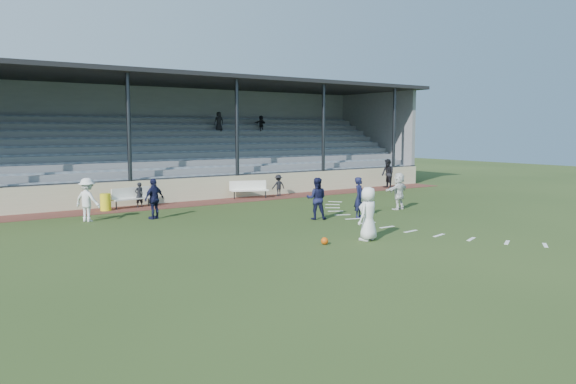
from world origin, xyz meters
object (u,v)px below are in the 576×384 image
object	(u,v)px
player_navy_lead	(359,197)
player_white_lead	(368,214)
bench_left	(132,196)
trash_bin	(106,202)
bench_right	(249,188)
football	(325,241)
official	(388,174)

from	to	relation	value
player_navy_lead	player_white_lead	bearing A→B (deg)	-159.14
player_white_lead	player_navy_lead	bearing A→B (deg)	-147.32
bench_left	trash_bin	xyz separation A→B (m)	(-1.33, -0.30, -0.18)
bench_right	player_navy_lead	world-z (taller)	player_navy_lead
bench_right	trash_bin	bearing A→B (deg)	-157.18
bench_right	football	xyz separation A→B (m)	(-4.31, -11.92, -0.47)
bench_left	player_navy_lead	xyz separation A→B (m)	(6.85, -8.40, 0.27)
trash_bin	football	bearing A→B (deg)	-73.55
bench_left	player_white_lead	distance (m)	12.81
bench_right	bench_left	bearing A→B (deg)	-159.51
bench_right	player_white_lead	bearing A→B (deg)	-81.40
player_white_lead	official	bearing A→B (deg)	-155.61
football	player_white_lead	world-z (taller)	player_white_lead
bench_right	official	size ratio (longest dim) A/B	1.09
player_navy_lead	football	bearing A→B (deg)	-173.24
player_white_lead	player_navy_lead	distance (m)	4.94
official	football	bearing A→B (deg)	-39.55
bench_left	bench_right	world-z (taller)	same
football	official	world-z (taller)	official
bench_right	official	xyz separation A→B (m)	(9.98, -0.43, 0.36)
football	official	bearing A→B (deg)	38.82
bench_right	official	bearing A→B (deg)	18.52
bench_left	trash_bin	bearing A→B (deg)	-177.39
bench_left	official	xyz separation A→B (m)	(16.40, -0.48, 0.36)
bench_left	bench_right	distance (m)	6.43
bench_left	player_white_lead	size ratio (longest dim) A/B	1.13
bench_left	player_navy_lead	world-z (taller)	player_navy_lead
bench_left	player_navy_lead	bearing A→B (deg)	-61.12
bench_left	official	distance (m)	16.41
bench_right	football	world-z (taller)	bench_right
bench_left	player_navy_lead	distance (m)	10.84
bench_right	player_white_lead	world-z (taller)	player_white_lead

